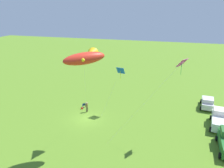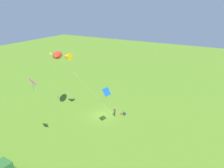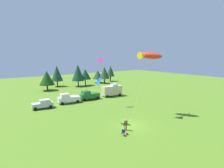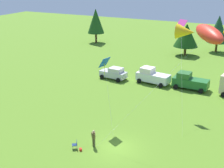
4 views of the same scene
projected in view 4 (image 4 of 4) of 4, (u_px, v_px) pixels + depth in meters
ground_plane at (117, 148)px, 30.04m from camera, size 160.00×160.00×0.00m
person_kite_flyer at (94, 137)px, 29.94m from camera, size 0.55×0.44×1.74m
folding_chair at (75, 144)px, 29.75m from camera, size 0.67×0.67×0.82m
backpack_on_grass at (81, 150)px, 29.54m from camera, size 0.38×0.39×0.22m
car_silver_compact at (114, 73)px, 48.76m from camera, size 4.37×2.58×1.89m
truck_white_pickup at (152, 76)px, 46.95m from camera, size 5.23×2.97×2.34m
truck_green_flatbed at (189, 81)px, 44.73m from camera, size 5.10×2.62×2.34m
kite_large_fish at (203, 33)px, 26.10m from camera, size 10.71×6.16×11.95m
kite_diamond_rainbow at (181, 26)px, 36.38m from camera, size 3.69×8.66×10.67m
kite_diamond_blue at (105, 63)px, 32.83m from camera, size 2.71×3.13×7.50m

